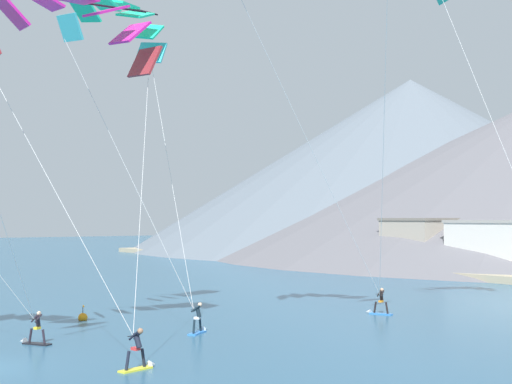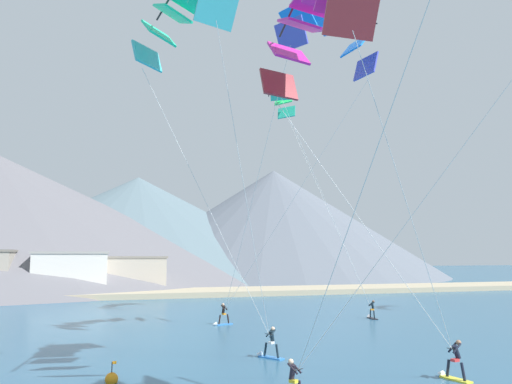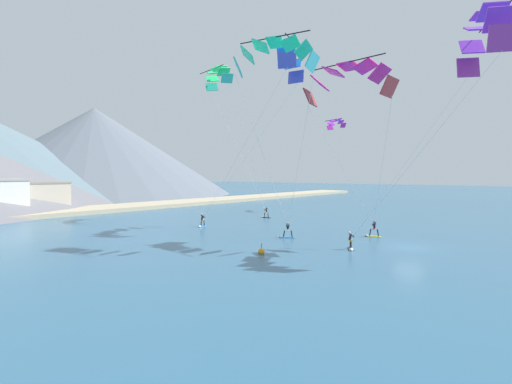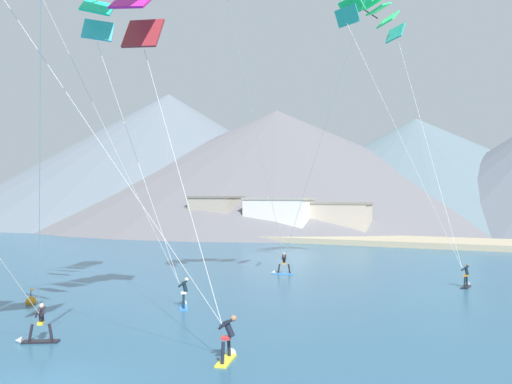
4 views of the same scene
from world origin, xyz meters
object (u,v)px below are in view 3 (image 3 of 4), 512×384
(kitesurfer_far_right, at_px, (351,245))
(parafoil_kite_near_lead, at_px, (290,57))
(kitesurfer_near_trail, at_px, (286,233))
(parafoil_kite_near_trail, at_px, (275,53))
(kitesurfer_far_left, at_px, (372,231))
(kitesurfer_mid_center, at_px, (265,215))
(parafoil_kite_far_right, at_px, (484,34))
(parafoil_kite_far_left, at_px, (348,78))
(parafoil_kite_mid_center, at_px, (218,76))
(race_marker_buoy, at_px, (261,252))
(parafoil_kite_distant_high_outer, at_px, (336,123))
(kitesurfer_near_lead, at_px, (202,223))

(kitesurfer_far_right, bearing_deg, parafoil_kite_near_lead, 57.54)
(kitesurfer_near_trail, relative_size, parafoil_kite_near_trail, 0.10)
(kitesurfer_far_left, height_order, parafoil_kite_near_trail, parafoil_kite_near_trail)
(parafoil_kite_near_lead, distance_m, parafoil_kite_near_trail, 12.30)
(kitesurfer_mid_center, relative_size, kitesurfer_far_right, 1.04)
(parafoil_kite_far_right, bearing_deg, kitesurfer_far_left, 71.50)
(kitesurfer_far_left, bearing_deg, kitesurfer_far_right, -170.10)
(parafoil_kite_near_trail, bearing_deg, kitesurfer_mid_center, 39.26)
(kitesurfer_near_trail, relative_size, parafoil_kite_far_left, 0.11)
(parafoil_kite_near_trail, bearing_deg, kitesurfer_far_left, -20.76)
(parafoil_kite_mid_center, height_order, race_marker_buoy, parafoil_kite_mid_center)
(kitesurfer_far_right, distance_m, race_marker_buoy, 8.05)
(kitesurfer_far_left, height_order, kitesurfer_far_right, kitesurfer_far_left)
(kitesurfer_near_trail, distance_m, parafoil_kite_distant_high_outer, 35.04)
(kitesurfer_far_right, distance_m, parafoil_kite_near_lead, 24.01)
(kitesurfer_near_lead, xyz_separation_m, kitesurfer_far_right, (-2.27, -21.14, -0.05))
(parafoil_kite_near_trail, xyz_separation_m, parafoil_kite_far_left, (5.01, -4.61, -1.97))
(kitesurfer_far_right, distance_m, parafoil_kite_far_left, 15.04)
(kitesurfer_mid_center, distance_m, kitesurfer_far_right, 26.30)
(parafoil_kite_near_lead, relative_size, parafoil_kite_far_right, 1.13)
(kitesurfer_mid_center, relative_size, parafoil_kite_distant_high_outer, 0.39)
(kitesurfer_far_left, bearing_deg, parafoil_kite_far_right, -108.50)
(parafoil_kite_near_lead, height_order, parafoil_kite_distant_high_outer, parafoil_kite_near_lead)
(parafoil_kite_near_lead, distance_m, race_marker_buoy, 25.02)
(parafoil_kite_near_lead, bearing_deg, parafoil_kite_mid_center, 84.19)
(kitesurfer_near_lead, bearing_deg, kitesurfer_far_left, -73.20)
(kitesurfer_far_left, xyz_separation_m, parafoil_kite_distant_high_outer, (23.65, 16.60, 15.10))
(kitesurfer_far_left, bearing_deg, parafoil_kite_distant_high_outer, 35.06)
(kitesurfer_far_left, bearing_deg, kitesurfer_near_trail, 133.37)
(parafoil_kite_distant_high_outer, xyz_separation_m, race_marker_buoy, (-38.08, -12.92, -15.49))
(kitesurfer_far_left, relative_size, parafoil_kite_distant_high_outer, 0.39)
(kitesurfer_mid_center, distance_m, parafoil_kite_far_right, 36.66)
(kitesurfer_near_lead, bearing_deg, parafoil_kite_far_left, -91.74)
(kitesurfer_near_trail, xyz_separation_m, parafoil_kite_mid_center, (6.67, 16.12, 19.83))
(parafoil_kite_near_lead, xyz_separation_m, parafoil_kite_far_right, (-2.53, -20.47, -2.41))
(parafoil_kite_far_left, bearing_deg, parafoil_kite_distant_high_outer, 29.12)
(parafoil_kite_mid_center, bearing_deg, parafoil_kite_distant_high_outer, -15.01)
(kitesurfer_near_trail, bearing_deg, parafoil_kite_distant_high_outer, 18.20)
(parafoil_kite_far_left, bearing_deg, parafoil_kite_mid_center, 73.43)
(kitesurfer_far_left, bearing_deg, kitesurfer_mid_center, 69.77)
(kitesurfer_near_trail, xyz_separation_m, parafoil_kite_near_trail, (-5.20, -2.35, 16.84))
(kitesurfer_mid_center, xyz_separation_m, parafoil_kite_distant_high_outer, (16.35, -3.20, 15.20))
(parafoil_kite_distant_high_outer, bearing_deg, kitesurfer_far_left, -144.94)
(kitesurfer_near_trail, xyz_separation_m, parafoil_kite_far_left, (-0.20, -6.96, 14.87))
(parafoil_kite_far_left, distance_m, parafoil_kite_distant_high_outer, 34.58)
(parafoil_kite_distant_high_outer, height_order, race_marker_buoy, parafoil_kite_distant_high_outer)
(parafoil_kite_near_lead, bearing_deg, kitesurfer_far_right, -122.46)
(kitesurfer_far_left, xyz_separation_m, parafoil_kite_far_right, (-3.53, -10.56, 17.37))
(parafoil_kite_mid_center, bearing_deg, kitesurfer_near_lead, -153.33)
(kitesurfer_far_right, xyz_separation_m, parafoil_kite_near_lead, (7.22, 11.35, 19.88))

